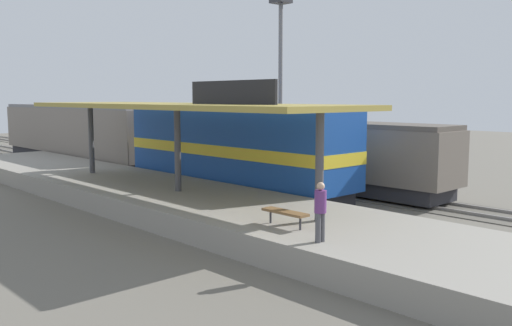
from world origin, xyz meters
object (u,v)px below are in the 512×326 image
platform_bench (285,213)px  locomotive (233,147)px  freight_car (345,155)px  passenger_carriage_single (76,133)px  light_mast (281,44)px  person_waiting (320,209)px

platform_bench → locomotive: locomotive is taller
freight_car → passenger_carriage_single: bearing=102.0°
locomotive → light_mast: bearing=28.5°
freight_car → platform_bench: bearing=-151.3°
light_mast → person_waiting: size_ratio=6.84×
freight_car → light_mast: 10.66m
platform_bench → person_waiting: person_waiting is taller
platform_bench → passenger_carriage_single: passenger_carriage_single is taller
platform_bench → freight_car: (10.60, 5.81, 0.63)m
freight_car → light_mast: light_mast is taller
platform_bench → freight_car: freight_car is taller
locomotive → person_waiting: (-6.64, -11.45, -0.56)m
freight_car → light_mast: (3.20, 7.88, 6.43)m
locomotive → light_mast: size_ratio=1.23×
light_mast → freight_car: bearing=-112.1°
freight_car → person_waiting: size_ratio=7.02×
light_mast → person_waiting: (-14.44, -15.68, -6.54)m
platform_bench → light_mast: (13.80, 13.69, 7.05)m
platform_bench → person_waiting: size_ratio=0.99×
locomotive → person_waiting: size_ratio=8.44×
light_mast → person_waiting: light_mast is taller
platform_bench → person_waiting: bearing=-108.0°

